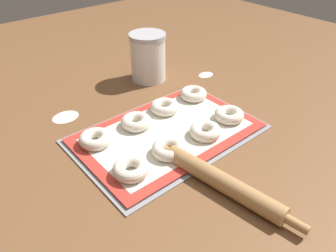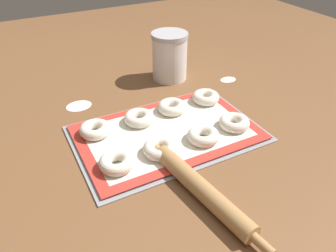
{
  "view_description": "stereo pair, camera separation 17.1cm",
  "coord_description": "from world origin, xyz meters",
  "views": [
    {
      "loc": [
        -0.5,
        -0.6,
        0.57
      ],
      "look_at": [
        0.0,
        0.0,
        0.03
      ],
      "focal_mm": 35.0,
      "sensor_mm": 36.0,
      "label": 1
    },
    {
      "loc": [
        -0.36,
        -0.69,
        0.57
      ],
      "look_at": [
        0.0,
        0.0,
        0.03
      ],
      "focal_mm": 35.0,
      "sensor_mm": 36.0,
      "label": 2
    }
  ],
  "objects": [
    {
      "name": "bagel_back_mid_right",
      "position": [
        0.07,
        0.09,
        0.03
      ],
      "size": [
        0.09,
        0.09,
        0.03
      ],
      "color": "silver",
      "rests_on": "baking_mat"
    },
    {
      "name": "bagel_back_mid_left",
      "position": [
        -0.05,
        0.08,
        0.03
      ],
      "size": [
        0.09,
        0.09,
        0.03
      ],
      "color": "silver",
      "rests_on": "baking_mat"
    },
    {
      "name": "baking_mat",
      "position": [
        0.0,
        0.0,
        0.01
      ],
      "size": [
        0.51,
        0.33,
        0.0
      ],
      "color": "red",
      "rests_on": "baking_tray"
    },
    {
      "name": "baking_tray",
      "position": [
        0.0,
        0.0,
        0.0
      ],
      "size": [
        0.53,
        0.35,
        0.01
      ],
      "color": "#93969B",
      "rests_on": "ground_plane"
    },
    {
      "name": "bagel_front_mid_right",
      "position": [
        0.07,
        -0.08,
        0.03
      ],
      "size": [
        0.09,
        0.09,
        0.03
      ],
      "color": "silver",
      "rests_on": "baking_mat"
    },
    {
      "name": "flour_canister",
      "position": [
        0.18,
        0.33,
        0.09
      ],
      "size": [
        0.13,
        0.13,
        0.18
      ],
      "color": "white",
      "rests_on": "ground_plane"
    },
    {
      "name": "bagel_front_far_left",
      "position": [
        -0.18,
        -0.08,
        0.03
      ],
      "size": [
        0.09,
        0.09,
        0.03
      ],
      "color": "silver",
      "rests_on": "baking_mat"
    },
    {
      "name": "bagel_back_far_left",
      "position": [
        -0.19,
        0.08,
        0.03
      ],
      "size": [
        0.09,
        0.09,
        0.03
      ],
      "color": "silver",
      "rests_on": "baking_mat"
    },
    {
      "name": "flour_patch_near",
      "position": [
        0.37,
        0.21,
        0.0
      ],
      "size": [
        0.06,
        0.05,
        0.0
      ],
      "color": "white",
      "rests_on": "ground_plane"
    },
    {
      "name": "bagel_front_mid_left",
      "position": [
        -0.06,
        -0.08,
        0.03
      ],
      "size": [
        0.09,
        0.09,
        0.03
      ],
      "color": "silver",
      "rests_on": "baking_mat"
    },
    {
      "name": "bagel_back_far_right",
      "position": [
        0.19,
        0.09,
        0.03
      ],
      "size": [
        0.09,
        0.09,
        0.03
      ],
      "color": "silver",
      "rests_on": "baking_mat"
    },
    {
      "name": "ground_plane",
      "position": [
        0.0,
        0.0,
        0.0
      ],
      "size": [
        2.8,
        2.8,
        0.0
      ],
      "primitive_type": "plane",
      "color": "brown"
    },
    {
      "name": "rolling_pin",
      "position": [
        -0.04,
        -0.25,
        0.02
      ],
      "size": [
        0.09,
        0.42,
        0.05
      ],
      "color": "#AD7F4C",
      "rests_on": "ground_plane"
    },
    {
      "name": "flour_patch_far",
      "position": [
        -0.19,
        0.28,
        0.0
      ],
      "size": [
        0.08,
        0.07,
        0.0
      ],
      "color": "white",
      "rests_on": "ground_plane"
    },
    {
      "name": "bagel_front_far_right",
      "position": [
        0.19,
        -0.07,
        0.03
      ],
      "size": [
        0.09,
        0.09,
        0.03
      ],
      "color": "silver",
      "rests_on": "baking_mat"
    }
  ]
}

